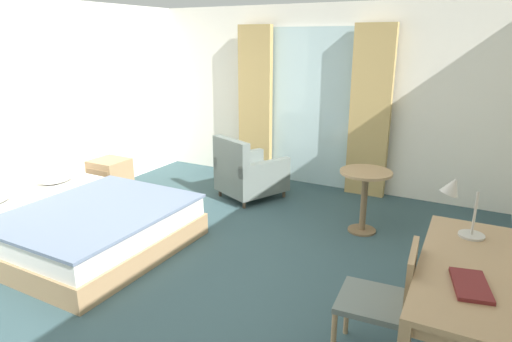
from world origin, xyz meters
name	(u,v)px	position (x,y,z in m)	size (l,w,h in m)	color
ground	(197,279)	(0.00, 0.00, -0.05)	(5.86, 6.70, 0.10)	#334C51
wall_back	(319,98)	(0.00, 3.09, 1.28)	(5.46, 0.12, 2.57)	white
balcony_glass_door	(311,109)	(-0.08, 3.01, 1.13)	(1.30, 0.02, 2.26)	silver
curtain_panel_left	(255,104)	(-0.95, 2.91, 1.15)	(0.53, 0.10, 2.29)	tan
curtain_panel_right	(370,113)	(0.79, 2.91, 1.15)	(0.54, 0.10, 2.29)	tan
bed	(69,220)	(-1.59, -0.08, 0.25)	(2.26, 1.81, 0.96)	tan
nightstand	(111,176)	(-2.38, 1.26, 0.24)	(0.47, 0.45, 0.48)	tan
writing_desk	(468,279)	(2.22, -0.21, 0.69)	(0.61, 1.48, 0.78)	tan
desk_chair	(387,298)	(1.77, -0.34, 0.50)	(0.48, 0.47, 0.87)	slate
desk_lamp	(457,197)	(2.08, 0.19, 1.07)	(0.33, 0.23, 0.45)	#B7B2A8
closed_book	(471,285)	(2.23, -0.47, 0.79)	(0.18, 0.33, 0.02)	maroon
armchair_by_window	(249,174)	(-0.57, 2.02, 0.34)	(0.95, 1.01, 0.86)	slate
round_cafe_table	(365,188)	(1.10, 1.67, 0.52)	(0.57, 0.57, 0.72)	tan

